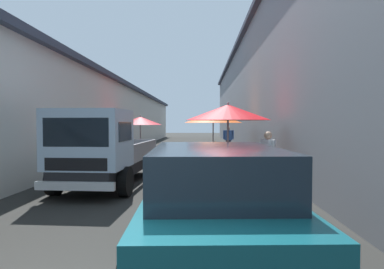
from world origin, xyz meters
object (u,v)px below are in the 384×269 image
(fruit_stall_far_right, at_px, (140,128))
(plastic_stool, at_px, (228,178))
(delivery_truck, at_px, (100,151))
(fruit_stall_mid_lane, at_px, (228,120))
(fruit_stall_far_left, at_px, (213,121))
(hatchback_car, at_px, (215,202))
(vendor_in_shade, at_px, (268,157))
(vendor_by_crates, at_px, (228,138))

(fruit_stall_far_right, xyz_separation_m, plastic_stool, (-7.70, -3.72, -1.21))
(fruit_stall_far_right, bearing_deg, delivery_truck, -177.11)
(fruit_stall_mid_lane, distance_m, fruit_stall_far_left, 5.41)
(hatchback_car, height_order, vendor_in_shade, vendor_in_shade)
(delivery_truck, bearing_deg, vendor_in_shade, -87.71)
(delivery_truck, distance_m, vendor_by_crates, 11.63)
(vendor_by_crates, height_order, plastic_stool, vendor_by_crates)
(fruit_stall_mid_lane, xyz_separation_m, fruit_stall_far_left, (5.40, 0.22, -0.00))
(vendor_by_crates, bearing_deg, vendor_in_shade, -179.25)
(hatchback_car, bearing_deg, delivery_truck, 33.49)
(delivery_truck, height_order, vendor_by_crates, delivery_truck)
(vendor_by_crates, relative_size, vendor_in_shade, 1.01)
(fruit_stall_mid_lane, bearing_deg, vendor_by_crates, -4.88)
(vendor_by_crates, distance_m, vendor_in_shade, 10.66)
(fruit_stall_far_right, relative_size, hatchback_car, 0.54)
(fruit_stall_mid_lane, height_order, vendor_in_shade, fruit_stall_mid_lane)
(delivery_truck, xyz_separation_m, plastic_stool, (-0.00, -3.33, -0.71))
(fruit_stall_far_left, bearing_deg, vendor_in_shade, -169.79)
(hatchback_car, bearing_deg, vendor_in_shade, -19.58)
(fruit_stall_mid_lane, height_order, plastic_stool, fruit_stall_mid_lane)
(vendor_by_crates, bearing_deg, plastic_stool, 175.17)
(delivery_truck, relative_size, vendor_by_crates, 3.21)
(fruit_stall_mid_lane, height_order, fruit_stall_far_right, fruit_stall_mid_lane)
(delivery_truck, distance_m, vendor_in_shade, 4.39)
(plastic_stool, bearing_deg, hatchback_car, 173.03)
(fruit_stall_mid_lane, xyz_separation_m, hatchback_car, (-5.55, 0.62, -1.11))
(vendor_by_crates, height_order, vendor_in_shade, vendor_by_crates)
(fruit_stall_far_left, distance_m, vendor_by_crates, 4.36)
(hatchback_car, bearing_deg, fruit_stall_far_right, 14.99)
(fruit_stall_far_right, height_order, fruit_stall_far_left, fruit_stall_far_left)
(fruit_stall_mid_lane, relative_size, fruit_stall_far_right, 1.16)
(fruit_stall_mid_lane, height_order, delivery_truck, fruit_stall_mid_lane)
(fruit_stall_mid_lane, height_order, vendor_by_crates, fruit_stall_mid_lane)
(fruit_stall_mid_lane, distance_m, vendor_in_shade, 1.76)
(hatchback_car, distance_m, plastic_stool, 4.30)
(delivery_truck, distance_m, plastic_stool, 3.41)
(fruit_stall_far_right, relative_size, vendor_by_crates, 1.39)
(plastic_stool, bearing_deg, fruit_stall_far_left, 1.03)
(fruit_stall_far_left, distance_m, plastic_stool, 6.87)
(fruit_stall_mid_lane, distance_m, vendor_by_crates, 9.61)
(fruit_stall_mid_lane, bearing_deg, fruit_stall_far_left, 2.35)
(fruit_stall_far_right, xyz_separation_m, vendor_by_crates, (3.13, -4.64, -0.65))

